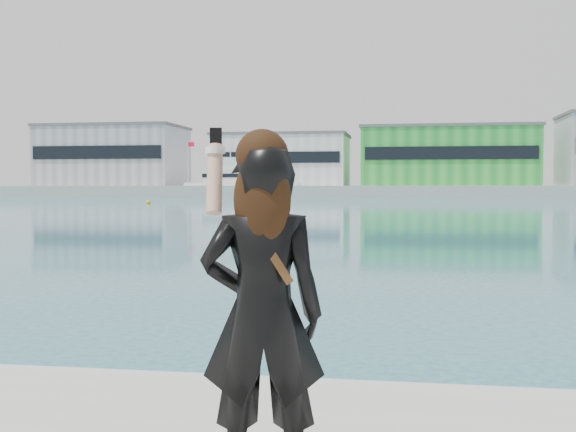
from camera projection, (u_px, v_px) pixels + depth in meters
The scene contains 9 objects.
far_quay at pixel (402, 191), 132.26m from camera, with size 320.00×40.00×2.00m, color #9E9E99.
warehouse_grey_left at pixel (114, 156), 138.99m from camera, with size 26.52×16.36×11.50m.
warehouse_white at pixel (282, 160), 133.62m from camera, with size 24.48×15.35×9.50m.
warehouse_green at pixel (448, 156), 128.68m from camera, with size 30.60×16.36×10.50m.
flagpole_left at pixel (188, 160), 129.36m from camera, with size 1.28×0.16×8.00m.
flagpole_right at pixel (537, 158), 119.53m from camera, with size 1.28×0.16×8.00m.
motor_yacht at pixel (240, 183), 121.08m from camera, with size 18.98×5.36×8.84m.
buoy_far at pixel (148, 204), 82.08m from camera, with size 0.50×0.50×0.50m, color #DEC00B.
woman at pixel (262, 304), 3.23m from camera, with size 0.62×0.47×1.63m.
Camera 1 is at (1.03, -3.98, 2.16)m, focal length 45.00 mm.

